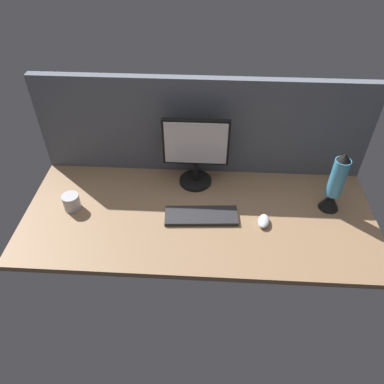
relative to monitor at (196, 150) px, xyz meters
The scene contains 7 objects.
ground_plane 34.13cm from the monitor, 82.90° to the right, with size 180.00×80.00×3.00cm, color #8C6B4C.
cubicle_wall_back 14.50cm from the monitor, 75.85° to the left, with size 180.00×5.00×56.50cm.
monitor is the anchor object (origin of this frame).
keyboard 35.34cm from the monitor, 81.27° to the right, with size 37.00×13.00×2.00cm, color #262628.
mouse 51.36cm from the monitor, 41.15° to the right, with size 5.60×9.60×3.40cm, color silver.
mug_steel 70.19cm from the monitor, 157.82° to the right, with size 8.69×8.69×8.62cm.
lava_lamp 73.19cm from the monitor, 13.81° to the right, with size 10.54×10.54×34.48cm.
Camera 1 is at (4.27, -137.21, 135.68)cm, focal length 34.78 mm.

